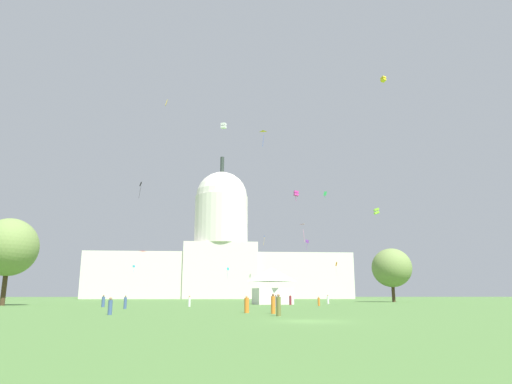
% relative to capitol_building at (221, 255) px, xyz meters
% --- Properties ---
extents(ground_plane, '(800.00, 800.00, 0.00)m').
position_rel_capitol_building_xyz_m(ground_plane, '(4.83, -176.92, -19.19)').
color(ground_plane, '#4C7538').
extents(capitol_building, '(116.41, 24.25, 65.44)m').
position_rel_capitol_building_xyz_m(capitol_building, '(0.00, 0.00, 0.00)').
color(capitol_building, silver).
rests_on(capitol_building, ground_plane).
extents(event_tent, '(7.55, 7.23, 6.57)m').
position_rel_capitol_building_xyz_m(event_tent, '(8.90, -122.08, -15.86)').
color(event_tent, white).
rests_on(event_tent, ground_plane).
extents(tree_east_near, '(12.79, 12.91, 12.90)m').
position_rel_capitol_building_xyz_m(tree_east_near, '(41.46, -97.16, -11.01)').
color(tree_east_near, '#42301E').
rests_on(tree_east_near, ground_plane).
extents(tree_west_far, '(11.70, 12.50, 14.07)m').
position_rel_capitol_building_xyz_m(tree_west_far, '(-35.46, -129.05, -9.86)').
color(tree_west_far, '#42301E').
rests_on(tree_west_far, ground_plane).
extents(person_orange_edge_east, '(0.47, 0.47, 1.78)m').
position_rel_capitol_building_xyz_m(person_orange_edge_east, '(3.91, -164.88, -18.38)').
color(person_orange_edge_east, orange).
rests_on(person_orange_edge_east, ground_plane).
extents(person_denim_deep_crowd, '(0.50, 0.50, 1.59)m').
position_rel_capitol_building_xyz_m(person_denim_deep_crowd, '(-12.37, -148.70, -18.46)').
color(person_denim_deep_crowd, '#3D5684').
rests_on(person_denim_deep_crowd, ground_plane).
extents(person_denim_mid_center, '(0.58, 0.58, 1.66)m').
position_rel_capitol_building_xyz_m(person_denim_mid_center, '(-17.08, -139.96, -18.45)').
color(person_denim_mid_center, '#3D5684').
rests_on(person_denim_mid_center, ground_plane).
extents(person_white_near_tree_west, '(0.44, 0.44, 1.55)m').
position_rel_capitol_building_xyz_m(person_white_near_tree_west, '(-5.18, -138.77, -18.48)').
color(person_white_near_tree_west, silver).
rests_on(person_white_near_tree_west, ground_plane).
extents(person_orange_near_tree_east, '(0.61, 0.61, 1.65)m').
position_rel_capitol_building_xyz_m(person_orange_near_tree_east, '(1.64, -162.63, -18.45)').
color(person_orange_near_tree_east, orange).
rests_on(person_orange_near_tree_east, ground_plane).
extents(person_maroon_mid_right, '(0.53, 0.53, 1.72)m').
position_rel_capitol_building_xyz_m(person_maroon_mid_right, '(11.17, -128.80, -18.41)').
color(person_maroon_mid_right, maroon).
rests_on(person_maroon_mid_right, ground_plane).
extents(person_orange_front_right, '(0.47, 0.47, 1.47)m').
position_rel_capitol_building_xyz_m(person_orange_front_right, '(14.69, -134.95, -18.52)').
color(person_orange_front_right, orange).
rests_on(person_orange_front_right, ground_plane).
extents(person_olive_lawn_far_left, '(0.47, 0.47, 1.75)m').
position_rel_capitol_building_xyz_m(person_olive_lawn_far_left, '(3.78, -169.56, -18.39)').
color(person_olive_lawn_far_left, olive).
rests_on(person_olive_lawn_far_left, ground_plane).
extents(person_white_lawn_far_right, '(0.49, 0.49, 1.68)m').
position_rel_capitol_building_xyz_m(person_white_lawn_far_right, '(19.54, -120.89, -18.43)').
color(person_white_lawn_far_right, silver).
rests_on(person_white_lawn_far_right, ground_plane).
extents(person_grey_front_center, '(0.44, 0.44, 1.69)m').
position_rel_capitol_building_xyz_m(person_grey_front_center, '(7.23, -140.35, -18.42)').
color(person_grey_front_center, gray).
rests_on(person_grey_front_center, ground_plane).
extents(person_denim_aisle_center, '(0.39, 0.39, 1.48)m').
position_rel_capitol_building_xyz_m(person_denim_aisle_center, '(-10.24, -166.18, -18.51)').
color(person_denim_aisle_center, '#3D5684').
rests_on(person_denim_aisle_center, ground_plane).
extents(kite_gold_high, '(1.77, 1.14, 4.26)m').
position_rel_capitol_building_xyz_m(kite_gold_high, '(10.13, -93.51, 24.56)').
color(kite_gold_high, gold).
extents(kite_green_mid, '(1.16, 0.79, 2.79)m').
position_rel_capitol_building_xyz_m(kite_green_mid, '(32.89, -66.47, 14.26)').
color(kite_green_mid, green).
extents(kite_orange_low, '(0.69, 0.71, 4.93)m').
position_rel_capitol_building_xyz_m(kite_orange_low, '(41.88, -42.68, -7.05)').
color(kite_orange_low, orange).
extents(kite_cyan_low, '(0.87, 0.87, 2.48)m').
position_rel_capitol_building_xyz_m(kite_cyan_low, '(-30.07, -45.58, -7.94)').
color(kite_cyan_low, '#33BCDB').
extents(kite_white_mid, '(1.15, 1.17, 1.04)m').
position_rel_capitol_building_xyz_m(kite_white_mid, '(-0.57, -127.11, 13.18)').
color(kite_white_mid, white).
extents(kite_turquoise_low, '(0.92, 0.92, 4.50)m').
position_rel_capitol_building_xyz_m(kite_turquoise_low, '(2.89, -21.61, -7.76)').
color(kite_turquoise_low, teal).
extents(kite_violet_mid, '(1.42, 1.37, 3.88)m').
position_rel_capitol_building_xyz_m(kite_violet_mid, '(31.95, -39.68, 1.96)').
color(kite_violet_mid, purple).
extents(kite_red_low, '(1.32, 0.82, 0.12)m').
position_rel_capitol_building_xyz_m(kite_red_low, '(-16.77, -110.75, -8.99)').
color(kite_red_low, red).
extents(kite_magenta_mid, '(1.11, 1.06, 2.37)m').
position_rel_capitol_building_xyz_m(kite_magenta_mid, '(15.81, -110.08, 4.36)').
color(kite_magenta_mid, '#D1339E').
extents(kite_lime_low, '(0.88, 0.82, 1.07)m').
position_rel_capitol_building_xyz_m(kite_lime_low, '(24.19, -136.71, -4.36)').
color(kite_lime_low, '#8CD133').
extents(kite_black_mid, '(0.78, 0.56, 4.66)m').
position_rel_capitol_building_xyz_m(kite_black_mid, '(-22.90, -82.65, 11.76)').
color(kite_black_mid, black).
extents(kite_yellow_high, '(1.42, 1.46, 1.35)m').
position_rel_capitol_building_xyz_m(kite_yellow_high, '(37.63, -109.52, 33.02)').
color(kite_yellow_high, yellow).
extents(kite_pink_low, '(1.45, 1.74, 3.79)m').
position_rel_capitol_building_xyz_m(kite_pink_low, '(18.90, -102.58, -2.05)').
color(kite_pink_low, pink).
extents(kite_blue_mid, '(0.54, 0.89, 4.05)m').
position_rel_capitol_building_xyz_m(kite_blue_mid, '(17.69, -20.96, 5.45)').
color(kite_blue_mid, blue).
extents(kite_gold_mid, '(0.37, 0.56, 0.91)m').
position_rel_capitol_building_xyz_m(kite_gold_mid, '(-9.62, -140.07, 11.71)').
color(kite_gold_mid, gold).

